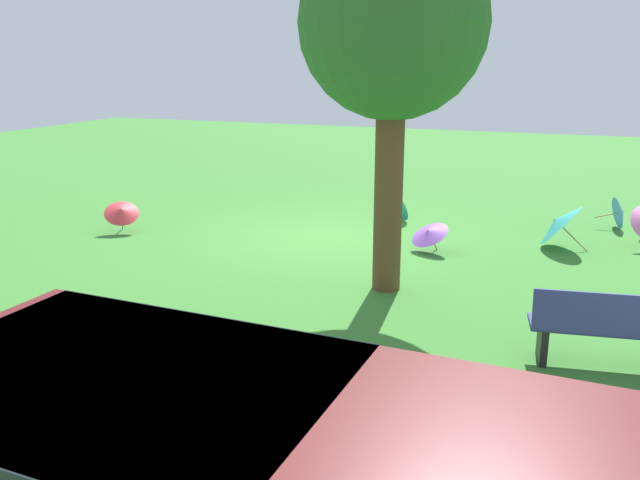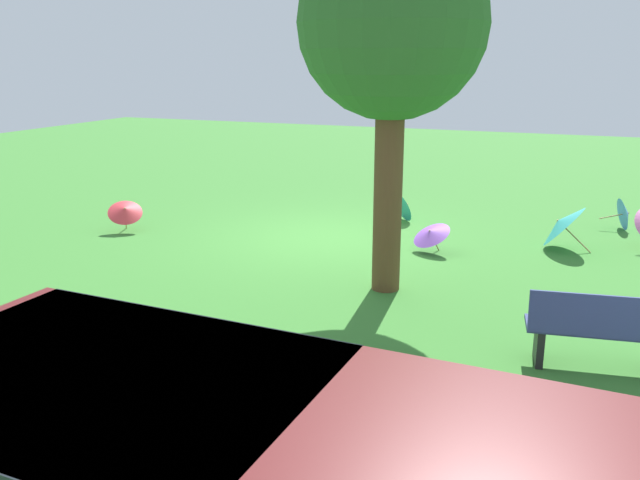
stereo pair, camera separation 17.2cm
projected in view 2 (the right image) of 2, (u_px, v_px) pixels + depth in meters
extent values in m
plane|color=#387A2D|center=(327.00, 239.00, 12.44)|extent=(40.00, 40.00, 0.00)
cube|color=black|center=(102.00, 412.00, 3.93)|extent=(2.66, 2.03, 0.55)
cylinder|color=black|center=(128.00, 436.00, 5.28)|extent=(0.77, 0.25, 0.76)
cube|color=navy|center=(603.00, 329.00, 7.16)|extent=(1.65, 0.69, 0.05)
cube|color=navy|center=(609.00, 317.00, 6.91)|extent=(1.60, 0.35, 0.45)
cube|color=black|center=(539.00, 343.00, 7.36)|extent=(0.14, 0.41, 0.45)
cylinder|color=brown|center=(388.00, 190.00, 9.37)|extent=(0.41, 0.41, 2.95)
sphere|color=#286023|center=(393.00, 23.00, 8.77)|extent=(2.56, 2.56, 2.56)
cylinder|color=tan|center=(126.00, 220.00, 13.02)|extent=(0.18, 0.22, 0.38)
cone|color=#D8383F|center=(125.00, 210.00, 12.82)|extent=(0.90, 0.89, 0.46)
sphere|color=tan|center=(125.00, 208.00, 12.78)|extent=(0.06, 0.06, 0.05)
cylinder|color=tan|center=(395.00, 211.00, 13.65)|extent=(0.27, 0.26, 0.16)
cone|color=teal|center=(404.00, 205.00, 13.71)|extent=(0.73, 0.73, 0.66)
sphere|color=tan|center=(407.00, 204.00, 13.72)|extent=(0.06, 0.06, 0.05)
cylinder|color=tan|center=(577.00, 240.00, 11.56)|extent=(0.49, 0.07, 0.43)
cone|color=teal|center=(561.00, 224.00, 11.62)|extent=(0.83, 1.02, 0.82)
sphere|color=tan|center=(558.00, 220.00, 11.63)|extent=(0.05, 0.04, 0.05)
cylinder|color=tan|center=(611.00, 216.00, 13.05)|extent=(0.42, 0.13, 0.12)
cone|color=#4C8CE5|center=(625.00, 214.00, 13.00)|extent=(0.41, 0.68, 0.65)
sphere|color=tan|center=(628.00, 213.00, 12.99)|extent=(0.05, 0.05, 0.04)
cylinder|color=tan|center=(435.00, 243.00, 11.59)|extent=(0.14, 0.16, 0.30)
cone|color=purple|center=(431.00, 233.00, 11.49)|extent=(0.92, 0.91, 0.43)
sphere|color=tan|center=(430.00, 231.00, 11.46)|extent=(0.06, 0.06, 0.05)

